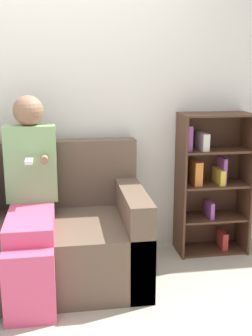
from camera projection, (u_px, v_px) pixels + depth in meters
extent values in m
plane|color=#B2A893|center=(46.00, 320.00, 2.60)|extent=(14.00, 14.00, 0.00)
cube|color=silver|center=(42.00, 100.00, 3.28)|extent=(10.00, 0.06, 2.55)
cube|color=brown|center=(22.00, 258.00, 2.93)|extent=(1.75, 0.73, 0.46)
cube|color=brown|center=(25.00, 203.00, 3.30)|extent=(1.75, 0.16, 0.97)
cube|color=brown|center=(134.00, 236.00, 3.02)|extent=(0.17, 0.73, 0.68)
cube|color=#DB4C75|center=(29.00, 288.00, 2.53)|extent=(0.31, 0.12, 0.46)
cube|color=#DB4C75|center=(30.00, 224.00, 2.79)|extent=(0.31, 0.55, 0.11)
cube|color=#84AD70|center=(31.00, 163.00, 3.05)|extent=(0.37, 0.17, 0.56)
sphere|color=#8C664C|center=(28.00, 111.00, 2.96)|extent=(0.22, 0.22, 0.22)
cylinder|color=#8C664C|center=(44.00, 159.00, 2.93)|extent=(0.05, 0.10, 0.05)
cube|color=white|center=(29.00, 161.00, 2.86)|extent=(0.05, 0.12, 0.02)
cube|color=#4C2D1E|center=(180.00, 186.00, 3.42)|extent=(0.02, 0.30, 1.17)
cube|color=#4C2D1E|center=(245.00, 183.00, 3.50)|extent=(0.02, 0.30, 1.17)
cube|color=#4C2D1E|center=(207.00, 180.00, 3.60)|extent=(0.58, 0.02, 1.17)
cube|color=#4C2D1E|center=(210.00, 249.00, 3.59)|extent=(0.54, 0.27, 0.02)
cube|color=#4C2D1E|center=(211.00, 217.00, 3.53)|extent=(0.54, 0.27, 0.02)
cube|color=#4C2D1E|center=(213.00, 184.00, 3.46)|extent=(0.54, 0.27, 0.02)
cube|color=#4C2D1E|center=(215.00, 150.00, 3.39)|extent=(0.54, 0.27, 0.02)
cube|color=#4C2D1E|center=(217.00, 114.00, 3.32)|extent=(0.54, 0.27, 0.02)
cube|color=orange|center=(196.00, 173.00, 3.41)|extent=(0.06, 0.16, 0.19)
cube|color=#934CA3|center=(209.00, 209.00, 3.51)|extent=(0.03, 0.18, 0.14)
cube|color=gold|center=(219.00, 176.00, 3.45)|extent=(0.04, 0.21, 0.12)
cube|color=beige|center=(202.00, 141.00, 3.36)|extent=(0.05, 0.20, 0.14)
cube|color=#934CA3|center=(222.00, 170.00, 3.44)|extent=(0.03, 0.15, 0.21)
cube|color=#C63838|center=(222.00, 239.00, 3.59)|extent=(0.05, 0.15, 0.14)
cube|color=#934CA3|center=(187.00, 138.00, 3.33)|extent=(0.04, 0.17, 0.20)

